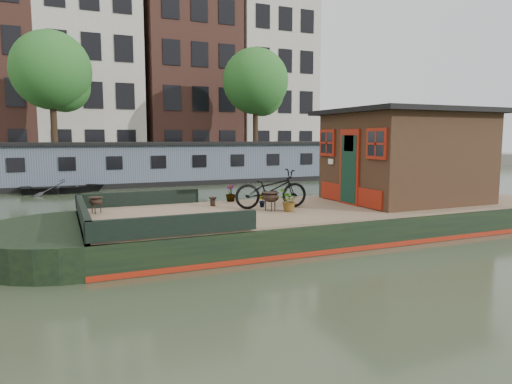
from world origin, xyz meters
name	(u,v)px	position (x,y,z in m)	size (l,w,h in m)	color
ground	(334,231)	(0.00, 0.00, 0.00)	(120.00, 120.00, 0.00)	#2E3924
houseboat_hull	(287,224)	(-1.33, 0.00, 0.27)	(14.01, 4.02, 0.60)	black
houseboat_deck	(335,206)	(0.00, 0.00, 0.62)	(11.80, 3.80, 0.05)	#8A6E55
bow_bulwark	(127,211)	(-5.07, 0.00, 0.82)	(3.00, 4.00, 0.35)	black
cabin	(405,155)	(2.19, 0.00, 1.88)	(4.00, 3.50, 2.42)	black
bicycle	(271,189)	(-1.67, 0.21, 1.12)	(0.62, 1.77, 0.93)	black
potted_plant_b	(262,200)	(-1.80, 0.45, 0.82)	(0.18, 0.15, 0.33)	brown
potted_plant_c	(289,200)	(-1.51, -0.42, 0.91)	(0.46, 0.40, 0.51)	#A1632E
potted_plant_d	(231,193)	(-2.16, 1.70, 0.88)	(0.26, 0.26, 0.46)	brown
potted_plant_e	(202,221)	(-3.95, -1.70, 0.82)	(0.18, 0.12, 0.33)	brown
brazier_front	(271,202)	(-1.85, -0.17, 0.87)	(0.41, 0.41, 0.44)	black
brazier_rear	(96,205)	(-5.60, 1.06, 0.84)	(0.35, 0.35, 0.37)	black
bollard_port	(213,202)	(-2.85, 1.11, 0.76)	(0.19, 0.19, 0.22)	black
bollard_stbd	(133,230)	(-5.19, -1.63, 0.74)	(0.16, 0.16, 0.19)	black
dinghy	(63,184)	(-6.20, 11.50, 0.35)	(2.40, 3.36, 0.70)	black
far_houseboat	(189,164)	(0.00, 14.00, 0.97)	(20.40, 4.40, 2.11)	#525D6D
quay	(163,166)	(0.00, 20.50, 0.45)	(60.00, 6.00, 0.90)	#47443F
townhouse_row	(144,66)	(0.15, 27.50, 7.90)	(27.25, 8.00, 16.50)	brown
tree_left	(54,74)	(-6.36, 19.07, 5.89)	(4.40, 4.40, 7.40)	#332316
tree_right	(257,84)	(6.14, 19.07, 5.89)	(4.40, 4.40, 7.40)	#332316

